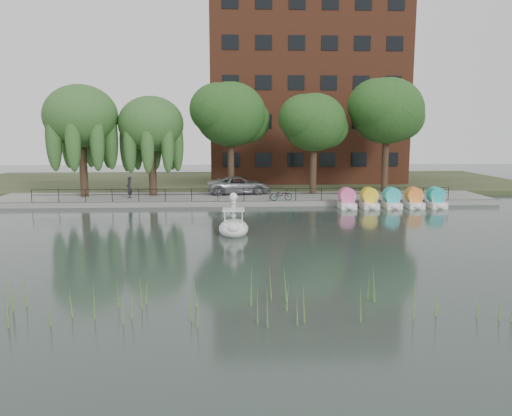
{
  "coord_description": "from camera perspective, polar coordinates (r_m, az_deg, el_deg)",
  "views": [
    {
      "loc": [
        -0.82,
        -24.67,
        5.8
      ],
      "look_at": [
        0.5,
        4.0,
        1.3
      ],
      "focal_mm": 35.0,
      "sensor_mm": 36.0,
      "label": 1
    }
  ],
  "objects": [
    {
      "name": "minivan",
      "position": [
        42.51,
        -1.95,
        2.77
      ],
      "size": [
        3.59,
        6.44,
        1.7
      ],
      "primitive_type": "imported",
      "rotation": [
        0.0,
        0.0,
        1.7
      ],
      "color": "gray",
      "rests_on": "promenade"
    },
    {
      "name": "swan_boat",
      "position": [
        28.18,
        -2.58,
        -1.97
      ],
      "size": [
        1.68,
        2.76,
        2.23
      ],
      "rotation": [
        0.0,
        0.0,
        -0.01
      ],
      "color": "white",
      "rests_on": "ground_plane"
    },
    {
      "name": "land_strip",
      "position": [
        54.97,
        -1.77,
        3.04
      ],
      "size": [
        60.0,
        22.0,
        0.36
      ],
      "primitive_type": "cube",
      "color": "#47512D",
      "rests_on": "ground_plane"
    },
    {
      "name": "reed_bank",
      "position": [
        16.29,
        7.59,
        -9.8
      ],
      "size": [
        24.0,
        2.4,
        1.2
      ],
      "color": "#669938",
      "rests_on": "ground_plane"
    },
    {
      "name": "promenade",
      "position": [
        41.07,
        -1.47,
        1.07
      ],
      "size": [
        40.0,
        6.0,
        0.4
      ],
      "primitive_type": "cube",
      "color": "gray",
      "rests_on": "ground_plane"
    },
    {
      "name": "pedestrian",
      "position": [
        41.1,
        -14.3,
        2.47
      ],
      "size": [
        0.53,
        0.75,
        1.98
      ],
      "primitive_type": "imported",
      "rotation": [
        0.0,
        0.0,
        4.64
      ],
      "color": "black",
      "rests_on": "promenade"
    },
    {
      "name": "kerb",
      "position": [
        38.15,
        -1.38,
        0.47
      ],
      "size": [
        40.0,
        0.25,
        0.4
      ],
      "primitive_type": "cube",
      "color": "gray",
      "rests_on": "ground_plane"
    },
    {
      "name": "broadleaf_center",
      "position": [
        42.69,
        -2.93,
        10.59
      ],
      "size": [
        6.0,
        6.0,
        9.25
      ],
      "color": "#473323",
      "rests_on": "promenade"
    },
    {
      "name": "willow_left",
      "position": [
        42.95,
        -19.41,
        9.84
      ],
      "size": [
        5.88,
        5.88,
        9.01
      ],
      "color": "#473323",
      "rests_on": "promenade"
    },
    {
      "name": "bicycle",
      "position": [
        38.54,
        2.9,
        1.59
      ],
      "size": [
        0.86,
        1.79,
        1.0
      ],
      "primitive_type": "imported",
      "rotation": [
        0.0,
        0.0,
        1.73
      ],
      "color": "gray",
      "rests_on": "promenade"
    },
    {
      "name": "apartment_building",
      "position": [
        55.31,
        5.63,
        12.56
      ],
      "size": [
        20.0,
        10.07,
        18.0
      ],
      "color": "#4C1E16",
      "rests_on": "land_strip"
    },
    {
      "name": "broadleaf_far",
      "position": [
        45.21,
        14.76,
        10.65
      ],
      "size": [
        6.3,
        6.3,
        9.71
      ],
      "color": "#473323",
      "rests_on": "promenade"
    },
    {
      "name": "broadleaf_right",
      "position": [
        42.73,
        6.64,
        9.64
      ],
      "size": [
        5.4,
        5.4,
        8.32
      ],
      "color": "#473323",
      "rests_on": "promenade"
    },
    {
      "name": "willow_mid",
      "position": [
        42.21,
        -11.9,
        9.33
      ],
      "size": [
        5.32,
        5.32,
        8.15
      ],
      "color": "#473323",
      "rests_on": "promenade"
    },
    {
      "name": "ground_plane",
      "position": [
        25.36,
        -0.71,
        -4.31
      ],
      "size": [
        120.0,
        120.0,
        0.0
      ],
      "primitive_type": "plane",
      "color": "#3B4A44"
    },
    {
      "name": "pedal_boat_row",
      "position": [
        38.86,
        15.24,
        0.92
      ],
      "size": [
        7.95,
        1.7,
        1.4
      ],
      "color": "white",
      "rests_on": "ground_plane"
    },
    {
      "name": "railing",
      "position": [
        38.22,
        -1.39,
        1.91
      ],
      "size": [
        32.0,
        0.05,
        1.0
      ],
      "color": "black",
      "rests_on": "promenade"
    }
  ]
}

